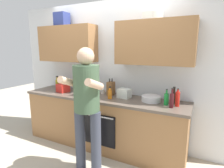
{
  "coord_description": "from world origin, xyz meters",
  "views": [
    {
      "loc": [
        1.51,
        -2.59,
        1.7
      ],
      "look_at": [
        0.26,
        -0.1,
        1.15
      ],
      "focal_mm": 29.38,
      "sensor_mm": 36.0,
      "label": 1
    }
  ],
  "objects_px": {
    "bottle_juice": "(110,94)",
    "grocery_bag_produce": "(124,93)",
    "bottle_water": "(77,85)",
    "potted_herb": "(88,87)",
    "knife_block": "(111,88)",
    "bottle_soda": "(166,99)",
    "bottle_wine": "(172,100)",
    "bottle_soy": "(174,97)",
    "grocery_bag_crisps": "(63,88)",
    "person_standing": "(87,101)",
    "bottle_oil": "(58,84)",
    "mixing_bowl": "(151,99)",
    "cup_coffee": "(103,91)",
    "bottle_hotsauce": "(177,99)"
  },
  "relations": [
    {
      "from": "cup_coffee",
      "to": "bottle_oil",
      "type": "bearing_deg",
      "value": -173.3
    },
    {
      "from": "bottle_wine",
      "to": "knife_block",
      "type": "height_order",
      "value": "knife_block"
    },
    {
      "from": "cup_coffee",
      "to": "grocery_bag_produce",
      "type": "distance_m",
      "value": 0.45
    },
    {
      "from": "bottle_juice",
      "to": "grocery_bag_produce",
      "type": "xyz_separation_m",
      "value": [
        0.18,
        0.16,
        -0.01
      ]
    },
    {
      "from": "person_standing",
      "to": "bottle_soda",
      "type": "height_order",
      "value": "person_standing"
    },
    {
      "from": "bottle_wine",
      "to": "bottle_water",
      "type": "xyz_separation_m",
      "value": [
        -1.7,
        0.17,
        0.01
      ]
    },
    {
      "from": "bottle_wine",
      "to": "bottle_juice",
      "type": "height_order",
      "value": "bottle_wine"
    },
    {
      "from": "bottle_juice",
      "to": "knife_block",
      "type": "height_order",
      "value": "knife_block"
    },
    {
      "from": "cup_coffee",
      "to": "mixing_bowl",
      "type": "relative_size",
      "value": 0.28
    },
    {
      "from": "cup_coffee",
      "to": "grocery_bag_produce",
      "type": "height_order",
      "value": "grocery_bag_produce"
    },
    {
      "from": "person_standing",
      "to": "knife_block",
      "type": "relative_size",
      "value": 5.93
    },
    {
      "from": "bottle_juice",
      "to": "grocery_bag_crisps",
      "type": "distance_m",
      "value": 0.99
    },
    {
      "from": "knife_block",
      "to": "grocery_bag_produce",
      "type": "xyz_separation_m",
      "value": [
        0.28,
        -0.06,
        -0.04
      ]
    },
    {
      "from": "bottle_soda",
      "to": "potted_herb",
      "type": "bearing_deg",
      "value": -177.33
    },
    {
      "from": "cup_coffee",
      "to": "grocery_bag_crisps",
      "type": "bearing_deg",
      "value": -163.18
    },
    {
      "from": "bottle_oil",
      "to": "grocery_bag_produce",
      "type": "distance_m",
      "value": 1.4
    },
    {
      "from": "knife_block",
      "to": "grocery_bag_crisps",
      "type": "bearing_deg",
      "value": -167.21
    },
    {
      "from": "mixing_bowl",
      "to": "knife_block",
      "type": "bearing_deg",
      "value": 174.21
    },
    {
      "from": "bottle_water",
      "to": "bottle_wine",
      "type": "bearing_deg",
      "value": -5.57
    },
    {
      "from": "person_standing",
      "to": "grocery_bag_produce",
      "type": "bearing_deg",
      "value": 74.61
    },
    {
      "from": "bottle_juice",
      "to": "mixing_bowl",
      "type": "relative_size",
      "value": 0.68
    },
    {
      "from": "bottle_water",
      "to": "grocery_bag_produce",
      "type": "relative_size",
      "value": 1.47
    },
    {
      "from": "bottle_wine",
      "to": "potted_herb",
      "type": "relative_size",
      "value": 1.02
    },
    {
      "from": "bottle_soy",
      "to": "bottle_juice",
      "type": "bearing_deg",
      "value": -171.32
    },
    {
      "from": "bottle_juice",
      "to": "grocery_bag_produce",
      "type": "height_order",
      "value": "bottle_juice"
    },
    {
      "from": "bottle_oil",
      "to": "potted_herb",
      "type": "relative_size",
      "value": 1.0
    },
    {
      "from": "bottle_soy",
      "to": "bottle_hotsauce",
      "type": "xyz_separation_m",
      "value": [
        0.06,
        -0.08,
        0.01
      ]
    },
    {
      "from": "person_standing",
      "to": "grocery_bag_crisps",
      "type": "xyz_separation_m",
      "value": [
        -0.96,
        0.62,
        -0.04
      ]
    },
    {
      "from": "cup_coffee",
      "to": "bottle_wine",
      "type": "bearing_deg",
      "value": -12.29
    },
    {
      "from": "bottle_soy",
      "to": "bottle_water",
      "type": "bearing_deg",
      "value": -179.67
    },
    {
      "from": "bottle_juice",
      "to": "potted_herb",
      "type": "distance_m",
      "value": 0.43
    },
    {
      "from": "person_standing",
      "to": "bottle_wine",
      "type": "relative_size",
      "value": 6.28
    },
    {
      "from": "person_standing",
      "to": "cup_coffee",
      "type": "bearing_deg",
      "value": 105.46
    },
    {
      "from": "cup_coffee",
      "to": "bottle_soda",
      "type": "bearing_deg",
      "value": -8.39
    },
    {
      "from": "person_standing",
      "to": "bottle_soy",
      "type": "relative_size",
      "value": 6.66
    },
    {
      "from": "bottle_juice",
      "to": "knife_block",
      "type": "relative_size",
      "value": 0.68
    },
    {
      "from": "bottle_wine",
      "to": "bottle_soda",
      "type": "height_order",
      "value": "bottle_wine"
    },
    {
      "from": "bottle_soda",
      "to": "bottle_oil",
      "type": "bearing_deg",
      "value": 178.49
    },
    {
      "from": "person_standing",
      "to": "bottle_soda",
      "type": "distance_m",
      "value": 1.12
    },
    {
      "from": "person_standing",
      "to": "bottle_oil",
      "type": "xyz_separation_m",
      "value": [
        -1.19,
        0.73,
        -0.0
      ]
    },
    {
      "from": "bottle_juice",
      "to": "grocery_bag_produce",
      "type": "bearing_deg",
      "value": 41.57
    },
    {
      "from": "bottle_soda",
      "to": "bottle_wine",
      "type": "bearing_deg",
      "value": -48.54
    },
    {
      "from": "mixing_bowl",
      "to": "knife_block",
      "type": "xyz_separation_m",
      "value": [
        -0.73,
        0.07,
        0.07
      ]
    },
    {
      "from": "bottle_soda",
      "to": "grocery_bag_produce",
      "type": "xyz_separation_m",
      "value": [
        -0.69,
        0.09,
        -0.02
      ]
    },
    {
      "from": "bottle_soy",
      "to": "bottle_hotsauce",
      "type": "relative_size",
      "value": 1.01
    },
    {
      "from": "bottle_wine",
      "to": "potted_herb",
      "type": "height_order",
      "value": "bottle_wine"
    },
    {
      "from": "bottle_soda",
      "to": "bottle_hotsauce",
      "type": "bearing_deg",
      "value": 0.61
    },
    {
      "from": "bottle_soy",
      "to": "bottle_soda",
      "type": "height_order",
      "value": "bottle_soy"
    },
    {
      "from": "cup_coffee",
      "to": "grocery_bag_produce",
      "type": "bearing_deg",
      "value": -9.56
    },
    {
      "from": "bottle_juice",
      "to": "bottle_soda",
      "type": "bearing_deg",
      "value": 4.51
    }
  ]
}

